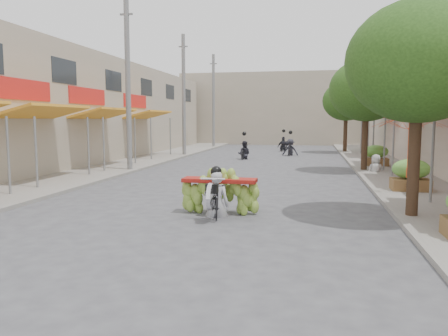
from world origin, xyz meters
TOP-DOWN VIEW (x-y plane):
  - ground at (0.00, 0.00)m, footprint 120.00×120.00m
  - sidewalk_left at (-7.00, 15.00)m, footprint 4.00×60.00m
  - sidewalk_right at (7.00, 15.00)m, footprint 4.00×60.00m
  - shophouse_row_left at (-11.98, 13.98)m, footprint 9.77×40.00m
  - far_building at (0.00, 38.00)m, footprint 20.00×6.00m
  - utility_pole_mid at (-5.40, 12.00)m, footprint 0.60×0.24m
  - utility_pole_far at (-5.40, 21.00)m, footprint 0.60×0.24m
  - utility_pole_back at (-5.40, 30.00)m, footprint 0.60×0.24m
  - street_tree_near at (5.40, 4.00)m, footprint 3.40×3.40m
  - street_tree_mid at (5.40, 14.00)m, footprint 3.40×3.40m
  - street_tree_far at (5.40, 26.00)m, footprint 3.40×3.40m
  - produce_crate_mid at (6.20, 8.00)m, footprint 1.20×0.88m
  - produce_crate_far at (6.20, 16.00)m, footprint 1.20×0.88m
  - banana_motorbike at (0.65, 3.58)m, footprint 2.20×1.77m
  - market_umbrella at (5.92, 7.27)m, footprint 2.80×2.80m
  - pedestrian at (5.84, 13.38)m, footprint 0.86×0.65m
  - bg_motorbike_a at (-1.12, 19.58)m, footprint 0.81×1.70m
  - bg_motorbike_b at (1.57, 22.85)m, footprint 1.09×1.82m
  - bg_motorbike_c at (0.86, 26.86)m, footprint 1.08×1.52m

SIDE VIEW (x-z plane):
  - ground at x=0.00m, z-range 0.00..0.00m
  - sidewalk_left at x=-7.00m, z-range 0.00..0.12m
  - sidewalk_right at x=7.00m, z-range 0.00..0.12m
  - produce_crate_mid at x=6.20m, z-range 0.13..1.29m
  - produce_crate_far at x=6.20m, z-range 0.13..1.29m
  - banana_motorbike at x=0.65m, z-range -0.36..1.82m
  - bg_motorbike_a at x=-1.12m, z-range -0.24..1.71m
  - bg_motorbike_b at x=1.57m, z-range -0.14..1.81m
  - bg_motorbike_c at x=0.86m, z-range -0.14..1.81m
  - pedestrian at x=5.84m, z-range 0.12..1.66m
  - market_umbrella at x=5.92m, z-range 1.60..3.58m
  - shophouse_row_left at x=-11.98m, z-range 0.00..6.00m
  - far_building at x=0.00m, z-range 0.00..7.00m
  - street_tree_near at x=5.40m, z-range 1.16..6.41m
  - street_tree_mid at x=5.40m, z-range 1.16..6.41m
  - street_tree_far at x=5.40m, z-range 1.16..6.41m
  - utility_pole_mid at x=-5.40m, z-range 0.03..8.03m
  - utility_pole_far at x=-5.40m, z-range 0.03..8.03m
  - utility_pole_back at x=-5.40m, z-range 0.03..8.03m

